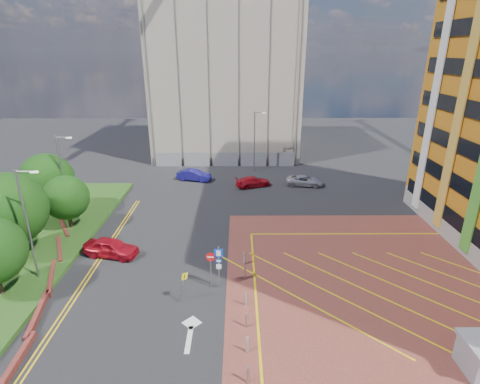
{
  "coord_description": "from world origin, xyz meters",
  "views": [
    {
      "loc": [
        1.83,
        -20.98,
        15.5
      ],
      "look_at": [
        1.96,
        3.19,
        6.28
      ],
      "focal_mm": 28.0,
      "sensor_mm": 36.0,
      "label": 1
    }
  ],
  "objects_px": {
    "tree_d": "(47,179)",
    "warning_sign": "(183,284)",
    "tree_b": "(9,209)",
    "lamp_left_near": "(28,221)",
    "car_red_left": "(111,248)",
    "car_silver_back": "(305,181)",
    "tree_c": "(66,198)",
    "car_blue_back": "(194,175)",
    "lamp_left_far": "(63,175)",
    "sign_cluster": "(216,263)",
    "lamp_back": "(255,139)",
    "car_red_back": "(253,182)"
  },
  "relations": [
    {
      "from": "lamp_left_far",
      "to": "lamp_back",
      "type": "xyz_separation_m",
      "value": [
        18.5,
        16.0,
        -0.3
      ]
    },
    {
      "from": "car_red_back",
      "to": "car_blue_back",
      "type": "bearing_deg",
      "value": 52.66
    },
    {
      "from": "tree_d",
      "to": "car_silver_back",
      "type": "xyz_separation_m",
      "value": [
        26.42,
        8.92,
        -3.25
      ]
    },
    {
      "from": "tree_d",
      "to": "car_silver_back",
      "type": "relative_size",
      "value": 1.37
    },
    {
      "from": "lamp_left_near",
      "to": "car_red_left",
      "type": "xyz_separation_m",
      "value": [
        4.1,
        3.34,
        -3.92
      ]
    },
    {
      "from": "car_blue_back",
      "to": "sign_cluster",
      "type": "bearing_deg",
      "value": -154.87
    },
    {
      "from": "tree_c",
      "to": "car_silver_back",
      "type": "distance_m",
      "value": 26.41
    },
    {
      "from": "tree_d",
      "to": "sign_cluster",
      "type": "xyz_separation_m",
      "value": [
        16.8,
        -12.02,
        -1.92
      ]
    },
    {
      "from": "sign_cluster",
      "to": "car_blue_back",
      "type": "xyz_separation_m",
      "value": [
        -4.03,
        22.89,
        -1.25
      ]
    },
    {
      "from": "car_silver_back",
      "to": "warning_sign",
      "type": "bearing_deg",
      "value": 162.36
    },
    {
      "from": "tree_c",
      "to": "sign_cluster",
      "type": "bearing_deg",
      "value": -33.16
    },
    {
      "from": "tree_d",
      "to": "warning_sign",
      "type": "xyz_separation_m",
      "value": [
        14.76,
        -13.62,
        -2.44
      ]
    },
    {
      "from": "tree_c",
      "to": "tree_d",
      "type": "relative_size",
      "value": 0.81
    },
    {
      "from": "tree_b",
      "to": "lamp_back",
      "type": "xyz_separation_m",
      "value": [
        19.58,
        23.0,
        0.12
      ]
    },
    {
      "from": "lamp_back",
      "to": "car_blue_back",
      "type": "xyz_separation_m",
      "value": [
        -7.81,
        -4.13,
        -3.65
      ]
    },
    {
      "from": "lamp_left_far",
      "to": "sign_cluster",
      "type": "height_order",
      "value": "lamp_left_far"
    },
    {
      "from": "tree_d",
      "to": "lamp_left_near",
      "type": "xyz_separation_m",
      "value": [
        4.08,
        -11.0,
        0.79
      ]
    },
    {
      "from": "tree_b",
      "to": "lamp_left_near",
      "type": "height_order",
      "value": "lamp_left_near"
    },
    {
      "from": "tree_b",
      "to": "car_blue_back",
      "type": "xyz_separation_m",
      "value": [
        11.77,
        18.87,
        -3.53
      ]
    },
    {
      "from": "car_red_back",
      "to": "lamp_left_near",
      "type": "bearing_deg",
      "value": 120.91
    },
    {
      "from": "sign_cluster",
      "to": "car_red_back",
      "type": "relative_size",
      "value": 0.75
    },
    {
      "from": "tree_c",
      "to": "lamp_left_far",
      "type": "height_order",
      "value": "lamp_left_far"
    },
    {
      "from": "car_silver_back",
      "to": "tree_d",
      "type": "bearing_deg",
      "value": 118.36
    },
    {
      "from": "lamp_back",
      "to": "tree_c",
      "type": "bearing_deg",
      "value": -134.32
    },
    {
      "from": "lamp_left_far",
      "to": "car_red_left",
      "type": "xyz_separation_m",
      "value": [
        6.1,
        -6.66,
        -3.92
      ]
    },
    {
      "from": "tree_c",
      "to": "lamp_back",
      "type": "bearing_deg",
      "value": 45.68
    },
    {
      "from": "lamp_left_far",
      "to": "warning_sign",
      "type": "bearing_deg",
      "value": -44.86
    },
    {
      "from": "car_red_left",
      "to": "lamp_left_near",
      "type": "bearing_deg",
      "value": 142.43
    },
    {
      "from": "tree_b",
      "to": "sign_cluster",
      "type": "height_order",
      "value": "tree_b"
    },
    {
      "from": "car_red_back",
      "to": "car_red_left",
      "type": "bearing_deg",
      "value": 123.88
    },
    {
      "from": "warning_sign",
      "to": "car_red_left",
      "type": "height_order",
      "value": "warning_sign"
    },
    {
      "from": "car_red_left",
      "to": "car_silver_back",
      "type": "distance_m",
      "value": 24.65
    },
    {
      "from": "tree_d",
      "to": "lamp_back",
      "type": "height_order",
      "value": "lamp_back"
    },
    {
      "from": "tree_b",
      "to": "car_red_left",
      "type": "xyz_separation_m",
      "value": [
        7.18,
        0.34,
        -3.49
      ]
    },
    {
      "from": "sign_cluster",
      "to": "warning_sign",
      "type": "distance_m",
      "value": 2.64
    },
    {
      "from": "lamp_left_far",
      "to": "warning_sign",
      "type": "xyz_separation_m",
      "value": [
        12.68,
        -12.62,
        -3.23
      ]
    },
    {
      "from": "tree_c",
      "to": "car_red_back",
      "type": "bearing_deg",
      "value": 33.95
    },
    {
      "from": "lamp_left_far",
      "to": "car_silver_back",
      "type": "distance_m",
      "value": 26.6
    },
    {
      "from": "tree_c",
      "to": "car_red_left",
      "type": "xyz_separation_m",
      "value": [
        5.18,
        -4.66,
        -2.45
      ]
    },
    {
      "from": "sign_cluster",
      "to": "tree_d",
      "type": "bearing_deg",
      "value": 144.42
    },
    {
      "from": "tree_c",
      "to": "lamp_left_near",
      "type": "bearing_deg",
      "value": -82.31
    },
    {
      "from": "warning_sign",
      "to": "car_red_left",
      "type": "distance_m",
      "value": 8.92
    },
    {
      "from": "tree_c",
      "to": "lamp_left_far",
      "type": "xyz_separation_m",
      "value": [
        -0.92,
        2.0,
        1.47
      ]
    },
    {
      "from": "lamp_left_near",
      "to": "car_silver_back",
      "type": "height_order",
      "value": "lamp_left_near"
    },
    {
      "from": "lamp_left_far",
      "to": "warning_sign",
      "type": "distance_m",
      "value": 18.18
    },
    {
      "from": "tree_b",
      "to": "tree_d",
      "type": "relative_size",
      "value": 1.11
    },
    {
      "from": "car_red_left",
      "to": "car_blue_back",
      "type": "height_order",
      "value": "car_red_left"
    },
    {
      "from": "sign_cluster",
      "to": "lamp_back",
      "type": "bearing_deg",
      "value": 82.03
    },
    {
      "from": "lamp_left_near",
      "to": "tree_c",
      "type": "bearing_deg",
      "value": 97.69
    },
    {
      "from": "lamp_left_near",
      "to": "car_blue_back",
      "type": "distance_m",
      "value": 23.86
    }
  ]
}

